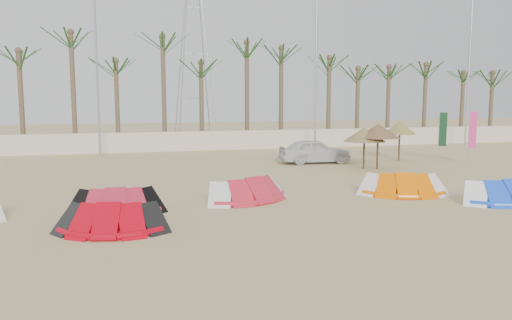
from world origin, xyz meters
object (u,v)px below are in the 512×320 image
object	(u,v)px
kite_red_right	(248,187)
kite_orange	(399,183)
kite_red_mid	(111,216)
parasol_left	(364,135)
kite_red_left	(116,199)
car	(315,151)
parasol_mid	(378,131)
parasol_right	(400,128)
kite_blue	(500,189)

from	to	relation	value
kite_red_right	kite_orange	xyz separation A→B (m)	(5.70, -0.58, -0.00)
kite_red_mid	parasol_left	size ratio (longest dim) A/B	1.51
parasol_left	kite_orange	bearing A→B (deg)	-106.24
kite_red_left	car	bearing A→B (deg)	41.84
parasol_mid	car	bearing A→B (deg)	127.77
kite_red_left	car	xyz separation A→B (m)	(10.46, 9.36, 0.25)
parasol_left	parasol_mid	distance (m)	0.70
kite_red_right	parasol_right	size ratio (longest dim) A/B	1.69
kite_orange	parasol_left	bearing A→B (deg)	73.76
kite_orange	parasol_left	distance (m)	6.77
kite_red_mid	kite_blue	distance (m)	13.02
kite_red_mid	parasol_left	bearing A→B (deg)	36.16
kite_blue	parasol_left	world-z (taller)	parasol_left
kite_blue	parasol_mid	world-z (taller)	parasol_mid
kite_red_left	kite_blue	world-z (taller)	same
kite_red_mid	parasol_mid	world-z (taller)	parasol_mid
parasol_mid	parasol_right	size ratio (longest dim) A/B	1.02
kite_red_left	parasol_left	size ratio (longest dim) A/B	1.39
kite_red_mid	kite_red_right	xyz separation A→B (m)	(4.63, 3.11, 0.00)
parasol_right	car	bearing A→B (deg)	177.96
kite_red_mid	parasol_right	size ratio (longest dim) A/B	1.44
kite_orange	parasol_mid	xyz separation A→B (m)	(2.49, 6.14, 1.50)
parasol_left	parasol_right	world-z (taller)	parasol_right
kite_orange	parasol_right	world-z (taller)	parasol_right
kite_red_right	car	bearing A→B (deg)	54.76
kite_red_right	kite_blue	xyz separation A→B (m)	(8.38, -2.67, -0.00)
kite_red_right	parasol_right	xyz separation A→B (m)	(11.05, 8.25, 1.45)
kite_red_left	kite_blue	bearing A→B (deg)	-7.70
kite_red_mid	parasol_left	distance (m)	15.15
kite_red_mid	kite_red_right	world-z (taller)	same
parasol_mid	parasol_left	bearing A→B (deg)	159.65
kite_orange	parasol_right	xyz separation A→B (m)	(5.35, 8.83, 1.45)
kite_blue	kite_red_left	bearing A→B (deg)	172.30
kite_red_mid	parasol_left	xyz separation A→B (m)	(12.18, 8.90, 1.32)
car	kite_red_mid	bearing A→B (deg)	140.20
kite_blue	car	world-z (taller)	car
kite_red_left	kite_red_right	bearing A→B (deg)	11.66
kite_blue	parasol_right	size ratio (longest dim) A/B	1.47
kite_red_left	parasol_left	distance (m)	13.87
kite_red_left	kite_red_right	world-z (taller)	same
parasol_left	parasol_mid	xyz separation A→B (m)	(0.63, -0.23, 0.19)
kite_red_mid	kite_orange	size ratio (longest dim) A/B	0.92
kite_blue	car	size ratio (longest dim) A/B	0.84
parasol_mid	car	size ratio (longest dim) A/B	0.58
kite_red_mid	parasol_mid	bearing A→B (deg)	34.09
parasol_mid	parasol_right	distance (m)	3.93
kite_red_mid	kite_blue	size ratio (longest dim) A/B	0.98
kite_blue	car	distance (m)	11.37
kite_red_left	parasol_mid	distance (m)	14.33
kite_red_mid	car	xyz separation A→B (m)	(10.59, 11.54, 0.25)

